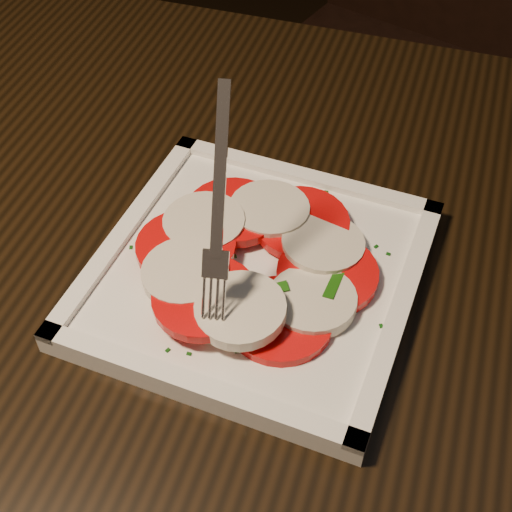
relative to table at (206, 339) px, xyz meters
The scene contains 5 objects.
table is the anchor object (origin of this frame).
chair 0.84m from the table, 83.21° to the left, with size 0.54×0.54×0.93m.
plate 0.12m from the table, ahead, with size 0.25×0.25×0.01m, color white.
caprese_salad 0.13m from the table, ahead, with size 0.21×0.20×0.03m.
fork 0.21m from the table, 37.65° to the right, with size 0.03×0.08×0.15m, color white, non-canonical shape.
Camera 1 is at (0.03, -0.28, 1.19)m, focal length 50.00 mm.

